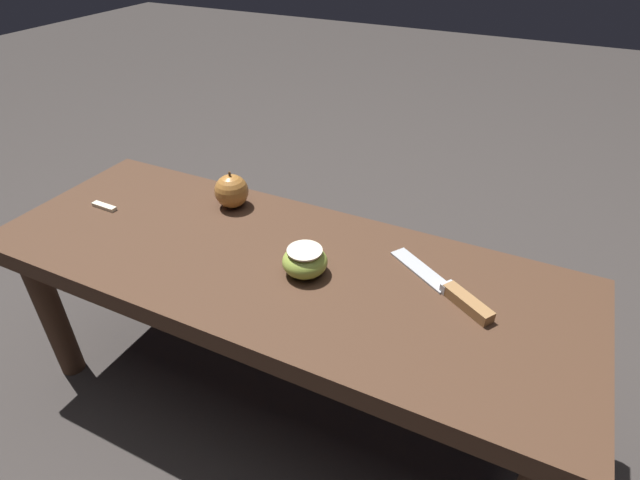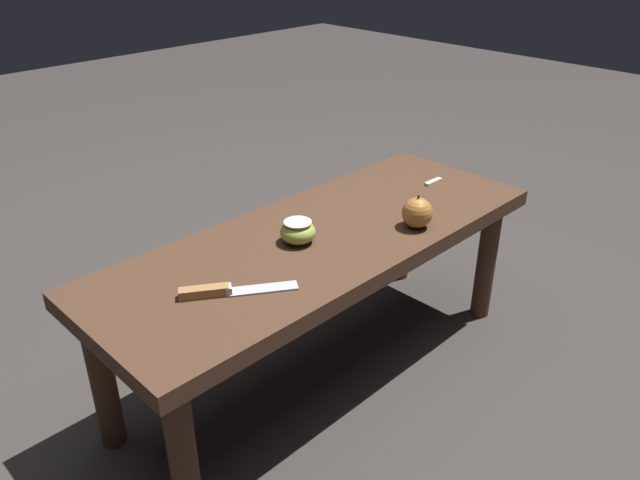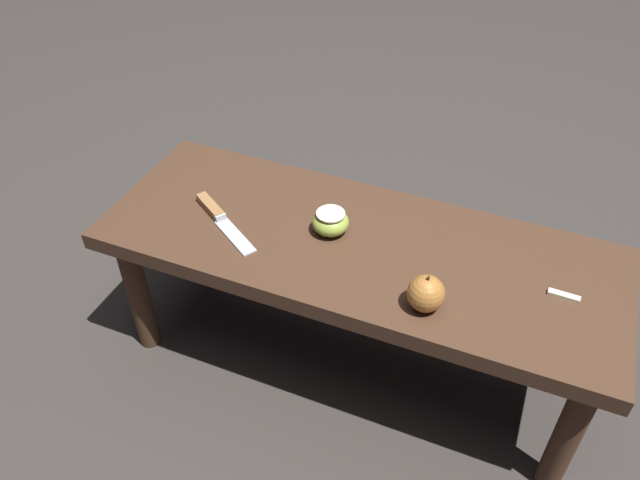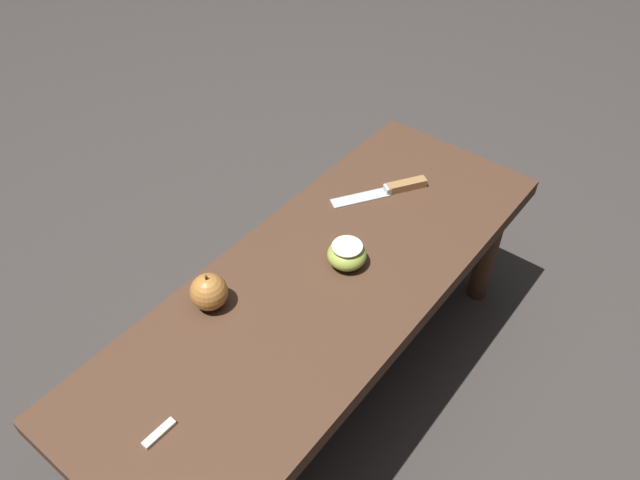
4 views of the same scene
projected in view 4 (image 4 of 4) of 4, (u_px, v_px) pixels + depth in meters
name	position (u px, v px, depth m)	size (l,w,h in m)	color
ground_plane	(322.00, 387.00, 1.56)	(8.00, 8.00, 0.00)	#383330
wooden_bench	(323.00, 297.00, 1.31)	(1.15, 0.43, 0.40)	#472D1E
knife	(393.00, 189.00, 1.47)	(0.21, 0.15, 0.02)	#B7BABF
apple_whole	(209.00, 292.00, 1.20)	(0.07, 0.07, 0.08)	#B27233
apple_cut	(347.00, 254.00, 1.29)	(0.08, 0.08, 0.05)	#9EB747
apple_slice_near_knife	(161.00, 435.00, 1.02)	(0.06, 0.02, 0.01)	beige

